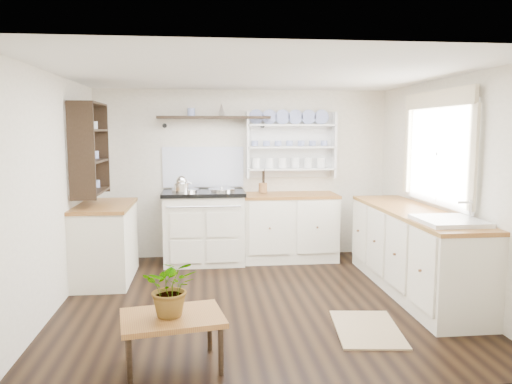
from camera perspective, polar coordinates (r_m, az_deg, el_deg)
The scene contains 19 objects.
floor at distance 5.30m, azimuth 0.31°, elevation -12.23°, with size 4.00×3.80×0.01m, color black.
wall_back at distance 6.92m, azimuth -1.47°, elevation 2.09°, with size 4.00×0.02×2.30m, color beige.
wall_right at distance 5.62m, azimuth 21.01°, elevation 0.46°, with size 0.02×3.80×2.30m, color beige.
wall_left at distance 5.20m, azimuth -22.13°, elevation -0.08°, with size 0.02×3.80×2.30m, color beige.
ceiling at distance 5.03m, azimuth 0.32°, elevation 13.34°, with size 4.00×3.80×0.01m, color white.
window at distance 5.71m, azimuth 20.05°, elevation 4.77°, with size 0.08×1.55×1.22m.
aga_cooker at distance 6.66m, azimuth -5.96°, elevation -3.90°, with size 1.07×0.74×0.99m.
back_cabinets at distance 6.79m, azimuth 3.82°, elevation -3.89°, with size 1.27×0.63×0.90m.
right_cabinets at distance 5.70m, azimuth 17.54°, elevation -6.35°, with size 0.62×2.43×0.90m.
belfast_sink at distance 4.97m, azimuth 21.16°, elevation -4.45°, with size 0.55×0.60×0.45m.
left_cabinets at distance 6.11m, azimuth -16.81°, elevation -5.42°, with size 0.62×1.13×0.90m.
plate_rack at distance 6.94m, azimuth 3.92°, elevation 5.44°, with size 1.20×0.22×0.90m.
high_shelf at distance 6.75m, azimuth -4.83°, elevation 8.39°, with size 1.50×0.29×0.16m.
left_shelving at distance 6.01m, azimuth -18.50°, elevation 4.79°, with size 0.28×0.80×1.05m, color black.
kettle at distance 6.46m, azimuth -8.50°, elevation 0.75°, with size 0.19×0.19×0.24m, color silver, non-canonical shape.
utensil_crock at distance 6.74m, azimuth 0.79°, elevation 0.47°, with size 0.11×0.11×0.13m, color #906034.
center_table at distance 3.84m, azimuth -9.54°, elevation -14.38°, with size 0.82×0.64×0.40m.
potted_plant at distance 3.75m, azimuth -9.63°, elevation -10.67°, with size 0.39×0.34×0.43m, color #3F7233.
floor_rug at distance 4.67m, azimuth 12.57°, elevation -15.03°, with size 0.55×0.85×0.02m, color #908254.
Camera 1 is at (-0.57, -4.97, 1.75)m, focal length 35.00 mm.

